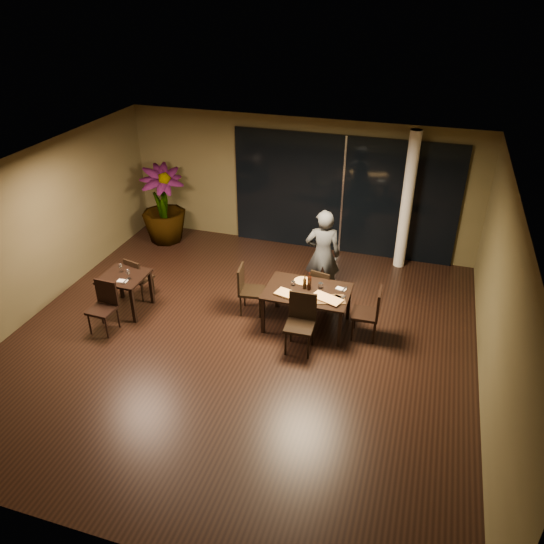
{
  "coord_description": "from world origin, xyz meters",
  "views": [
    {
      "loc": [
        2.78,
        -7.03,
        5.68
      ],
      "look_at": [
        0.36,
        0.74,
        1.05
      ],
      "focal_mm": 35.0,
      "sensor_mm": 36.0,
      "label": 1
    }
  ],
  "objects_px": {
    "bottle_b": "(309,283)",
    "bottle_a": "(305,282)",
    "chair_main_right": "(371,311)",
    "side_table": "(125,281)",
    "chair_main_left": "(247,287)",
    "bottle_c": "(309,281)",
    "chair_main_near": "(301,319)",
    "chair_main_far": "(322,287)",
    "potted_plant": "(163,205)",
    "chair_side_far": "(137,276)",
    "chair_side_near": "(104,304)",
    "diner": "(323,255)",
    "main_table": "(307,294)"
  },
  "relations": [
    {
      "from": "bottle_b",
      "to": "bottle_a",
      "type": "bearing_deg",
      "value": 172.62
    },
    {
      "from": "bottle_b",
      "to": "chair_main_right",
      "type": "bearing_deg",
      "value": -2.18
    },
    {
      "from": "side_table",
      "to": "chair_main_left",
      "type": "height_order",
      "value": "chair_main_left"
    },
    {
      "from": "bottle_c",
      "to": "chair_main_near",
      "type": "bearing_deg",
      "value": -86.36
    },
    {
      "from": "chair_main_far",
      "to": "chair_main_left",
      "type": "distance_m",
      "value": 1.42
    },
    {
      "from": "chair_main_left",
      "to": "potted_plant",
      "type": "relative_size",
      "value": 0.53
    },
    {
      "from": "chair_side_far",
      "to": "bottle_a",
      "type": "xyz_separation_m",
      "value": [
        3.34,
        0.09,
        0.4
      ]
    },
    {
      "from": "side_table",
      "to": "chair_side_far",
      "type": "bearing_deg",
      "value": 91.24
    },
    {
      "from": "bottle_a",
      "to": "bottle_b",
      "type": "height_order",
      "value": "bottle_a"
    },
    {
      "from": "chair_side_near",
      "to": "bottle_a",
      "type": "distance_m",
      "value": 3.59
    },
    {
      "from": "chair_side_near",
      "to": "bottle_b",
      "type": "height_order",
      "value": "bottle_b"
    },
    {
      "from": "chair_side_far",
      "to": "bottle_a",
      "type": "height_order",
      "value": "bottle_a"
    },
    {
      "from": "bottle_a",
      "to": "chair_main_far",
      "type": "bearing_deg",
      "value": 71.6
    },
    {
      "from": "chair_main_right",
      "to": "chair_side_far",
      "type": "distance_m",
      "value": 4.55
    },
    {
      "from": "chair_main_far",
      "to": "chair_side_far",
      "type": "height_order",
      "value": "chair_side_far"
    },
    {
      "from": "bottle_c",
      "to": "bottle_b",
      "type": "bearing_deg",
      "value": -79.44
    },
    {
      "from": "chair_main_near",
      "to": "chair_main_left",
      "type": "distance_m",
      "value": 1.46
    },
    {
      "from": "chair_side_near",
      "to": "bottle_a",
      "type": "relative_size",
      "value": 3.51
    },
    {
      "from": "side_table",
      "to": "chair_side_near",
      "type": "relative_size",
      "value": 0.85
    },
    {
      "from": "bottle_a",
      "to": "potted_plant",
      "type": "bearing_deg",
      "value": 149.2
    },
    {
      "from": "chair_main_near",
      "to": "bottle_b",
      "type": "height_order",
      "value": "chair_main_near"
    },
    {
      "from": "bottle_a",
      "to": "bottle_b",
      "type": "relative_size",
      "value": 1.01
    },
    {
      "from": "diner",
      "to": "side_table",
      "type": "bearing_deg",
      "value": 11.77
    },
    {
      "from": "chair_side_far",
      "to": "chair_side_near",
      "type": "height_order",
      "value": "chair_side_near"
    },
    {
      "from": "chair_main_left",
      "to": "bottle_b",
      "type": "distance_m",
      "value": 1.25
    },
    {
      "from": "bottle_b",
      "to": "bottle_c",
      "type": "distance_m",
      "value": 0.06
    },
    {
      "from": "diner",
      "to": "potted_plant",
      "type": "distance_m",
      "value": 4.35
    },
    {
      "from": "side_table",
      "to": "potted_plant",
      "type": "height_order",
      "value": "potted_plant"
    },
    {
      "from": "chair_main_right",
      "to": "chair_side_far",
      "type": "relative_size",
      "value": 1.14
    },
    {
      "from": "main_table",
      "to": "side_table",
      "type": "distance_m",
      "value": 3.44
    },
    {
      "from": "chair_side_near",
      "to": "chair_main_left",
      "type": "bearing_deg",
      "value": 31.91
    },
    {
      "from": "chair_side_near",
      "to": "potted_plant",
      "type": "height_order",
      "value": "potted_plant"
    },
    {
      "from": "chair_main_near",
      "to": "diner",
      "type": "height_order",
      "value": "diner"
    },
    {
      "from": "main_table",
      "to": "potted_plant",
      "type": "distance_m",
      "value": 4.78
    },
    {
      "from": "chair_main_far",
      "to": "bottle_a",
      "type": "bearing_deg",
      "value": 84.77
    },
    {
      "from": "chair_main_left",
      "to": "diner",
      "type": "xyz_separation_m",
      "value": [
        1.21,
        0.95,
        0.39
      ]
    },
    {
      "from": "chair_main_right",
      "to": "bottle_c",
      "type": "distance_m",
      "value": 1.19
    },
    {
      "from": "side_table",
      "to": "chair_side_near",
      "type": "distance_m",
      "value": 0.67
    },
    {
      "from": "chair_main_right",
      "to": "diner",
      "type": "distance_m",
      "value": 1.59
    },
    {
      "from": "chair_main_left",
      "to": "chair_main_right",
      "type": "height_order",
      "value": "chair_main_right"
    },
    {
      "from": "bottle_c",
      "to": "potted_plant",
      "type": "bearing_deg",
      "value": 150.08
    },
    {
      "from": "potted_plant",
      "to": "bottle_a",
      "type": "xyz_separation_m",
      "value": [
        4.03,
        -2.4,
        -0.03
      ]
    },
    {
      "from": "chair_side_far",
      "to": "chair_side_near",
      "type": "relative_size",
      "value": 0.92
    },
    {
      "from": "chair_main_far",
      "to": "potted_plant",
      "type": "distance_m",
      "value": 4.62
    },
    {
      "from": "chair_side_far",
      "to": "chair_main_near",
      "type": "bearing_deg",
      "value": -175.23
    },
    {
      "from": "chair_main_far",
      "to": "chair_main_near",
      "type": "bearing_deg",
      "value": 99.74
    },
    {
      "from": "side_table",
      "to": "chair_main_left",
      "type": "distance_m",
      "value": 2.3
    },
    {
      "from": "side_table",
      "to": "bottle_c",
      "type": "bearing_deg",
      "value": 9.77
    },
    {
      "from": "side_table",
      "to": "diner",
      "type": "xyz_separation_m",
      "value": [
        3.43,
        1.56,
        0.31
      ]
    },
    {
      "from": "chair_main_left",
      "to": "potted_plant",
      "type": "height_order",
      "value": "potted_plant"
    }
  ]
}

